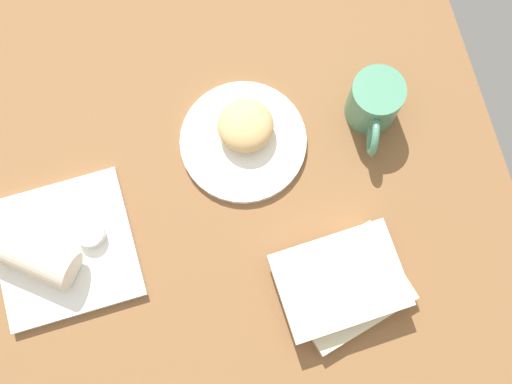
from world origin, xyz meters
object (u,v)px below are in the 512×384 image
Objects in this scene: book_stack at (343,284)px; coffee_mug at (374,103)px; round_plate at (243,142)px; square_plate at (66,249)px; breakfast_wrap at (35,256)px; sauce_cup at (91,234)px; scone_pastry at (246,125)px.

coffee_mug is at bearing 65.11° from book_stack.
square_plate reaches higher than round_plate.
book_stack is 30.56cm from coffee_mug.
coffee_mug is (55.31, 11.18, 4.21)cm from square_plate.
round_plate is 38.75cm from breakfast_wrap.
sauce_cup is (-27.82, -10.09, 2.12)cm from round_plate.
sauce_cup reaches higher than square_plate.
book_stack is (42.49, -16.46, 2.01)cm from square_plate.
scone_pastry is 0.69× the size of coffee_mug.
book_stack is (37.61, -17.52, -0.01)cm from sauce_cup.
round_plate is at bearing -179.90° from coffee_mug.
sauce_cup reaches higher than round_plate.
scone_pastry is at bearing 175.91° from coffee_mug.
square_plate is 1.62× the size of coffee_mug.
sauce_cup is 41.49cm from book_stack.
book_stack reaches higher than sauce_cup.
book_stack is at bearing -72.95° from scone_pastry.
coffee_mug is at bearing 137.80° from breakfast_wrap.
breakfast_wrap is 0.60× the size of book_stack.
scone_pastry is 21.86cm from coffee_mug.
round_plate is at bearing 18.82° from square_plate.
coffee_mug reaches higher than breakfast_wrap.
sauce_cup is (-28.65, -11.69, -1.19)cm from scone_pastry.
scone_pastry is 30.97cm from sauce_cup.
breakfast_wrap is (-37.44, -13.58, 0.84)cm from scone_pastry.
square_plate is (-32.71, -11.14, 0.10)cm from round_plate.
scone_pastry is at bearing 146.26° from breakfast_wrap.
round_plate is 23.02cm from coffee_mug.
square_plate is 56.59cm from coffee_mug.
round_plate is at bearing -117.43° from scone_pastry.
round_plate is 29.37cm from book_stack.
sauce_cup is 0.21× the size of book_stack.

